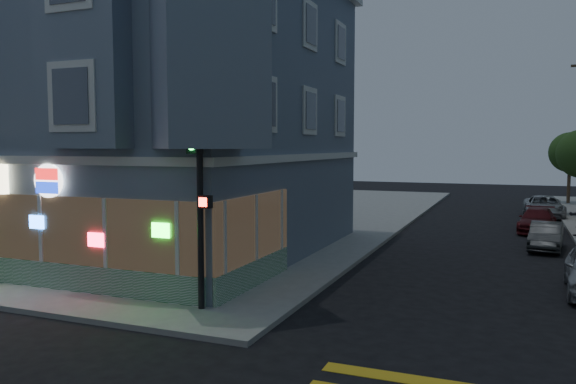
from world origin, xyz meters
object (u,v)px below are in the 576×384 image
Objects in this scene: parked_car_c at (537,220)px; traffic_signal at (198,176)px; parked_car_b at (546,236)px; street_tree_far at (570,152)px; parked_car_d at (544,207)px.

parked_car_c is 20.94m from traffic_signal.
traffic_signal is at bearing -117.34° from parked_car_b.
parked_car_c is 0.81× the size of traffic_signal.
parked_car_c is at bearing 70.24° from traffic_signal.
parked_car_c is at bearing -99.78° from street_tree_far.
parked_car_c reaches higher than parked_car_b.
parked_car_b is 0.85× the size of parked_car_c.
street_tree_far reaches higher than parked_car_c.
parked_car_b is (-2.52, -20.73, -3.35)m from street_tree_far.
parked_car_b is 12.03m from parked_car_d.
traffic_signal is at bearing -108.39° from street_tree_far.
parked_car_d is at bearing 93.68° from parked_car_b.
street_tree_far is at bearing 74.92° from parked_car_d.
traffic_signal is (-8.73, -18.79, 3.05)m from parked_car_c.
street_tree_far is 21.15m from parked_car_b.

